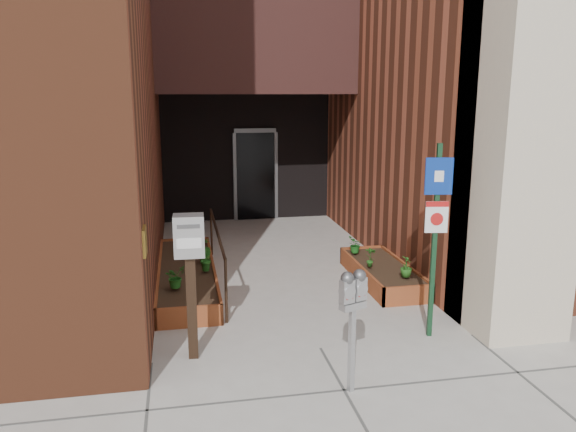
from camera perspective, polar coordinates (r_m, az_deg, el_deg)
ground at (r=7.00m, az=3.33°, el=-13.28°), size 80.00×80.00×0.00m
architecture at (r=13.22m, az=-5.09°, el=20.87°), size 20.00×14.60×10.00m
planter_left at (r=9.27m, az=-10.24°, el=-6.00°), size 0.90×3.60×0.30m
planter_right at (r=9.36m, az=9.57°, el=-5.80°), size 0.80×2.20×0.30m
handrail at (r=9.07m, az=-7.23°, el=-2.28°), size 0.04×3.34×0.90m
parking_meter at (r=5.72m, az=6.61°, el=-8.35°), size 0.30×0.20×1.31m
sign_post at (r=7.06m, az=14.79°, el=-0.49°), size 0.33×0.10×2.45m
payment_dropbox at (r=6.43m, az=-9.94°, el=-4.04°), size 0.35×0.27×1.71m
shrub_left_a at (r=8.22m, az=-11.38°, el=-6.06°), size 0.41×0.41×0.32m
shrub_left_b at (r=8.91m, az=-8.40°, el=-4.35°), size 0.23×0.23×0.37m
shrub_left_c at (r=9.37m, az=-8.52°, el=-3.43°), size 0.30×0.30×0.39m
shrub_left_d at (r=10.15m, az=-10.36°, el=-2.32°), size 0.24×0.24×0.37m
shrub_right_a at (r=8.71m, az=11.93°, el=-5.03°), size 0.20×0.20×0.32m
shrub_right_b at (r=9.09m, az=8.38°, el=-4.11°), size 0.24×0.24×0.33m
shrub_right_c at (r=9.82m, az=6.85°, el=-2.93°), size 0.36×0.36×0.29m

